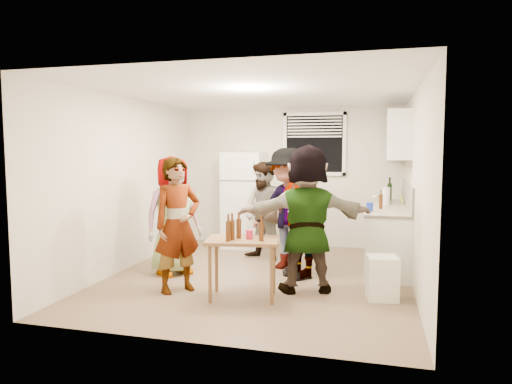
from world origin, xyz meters
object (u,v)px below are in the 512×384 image
(wine_bottle, at_px, (389,201))
(blue_cup, at_px, (370,211))
(red_cup, at_px, (250,239))
(guest_back_left, at_px, (265,260))
(beer_bottle_counter, at_px, (381,209))
(guest_grey, at_px, (174,273))
(serving_table, at_px, (243,298))
(guest_orange, at_px, (306,291))
(refrigerator, at_px, (245,200))
(guest_black, at_px, (300,276))
(guest_back_right, at_px, (287,269))
(trash_bin, at_px, (382,278))
(guest_stripe, at_px, (179,291))
(beer_bottle_table, at_px, (261,241))
(kettle, at_px, (383,203))

(wine_bottle, distance_m, blue_cup, 1.47)
(red_cup, bearing_deg, guest_back_left, 98.01)
(beer_bottle_counter, xyz_separation_m, guest_grey, (-2.82, -0.92, -0.90))
(serving_table, bearing_deg, wine_bottle, 58.49)
(wine_bottle, relative_size, guest_orange, 0.16)
(refrigerator, distance_m, blue_cup, 2.63)
(guest_black, bearing_deg, guest_back_right, 171.50)
(trash_bin, xyz_separation_m, guest_stripe, (-2.43, -0.33, -0.25))
(serving_table, bearing_deg, trash_bin, 13.25)
(beer_bottle_table, bearing_deg, guest_stripe, 174.81)
(wine_bottle, height_order, guest_black, wine_bottle)
(beer_bottle_table, bearing_deg, serving_table, 167.25)
(trash_bin, height_order, red_cup, red_cup)
(blue_cup, bearing_deg, red_cup, -135.12)
(guest_back_left, distance_m, guest_orange, 1.67)
(refrigerator, relative_size, guest_black, 0.98)
(kettle, xyz_separation_m, guest_black, (-1.12, -1.41, -0.90))
(wine_bottle, relative_size, guest_stripe, 0.18)
(trash_bin, bearing_deg, guest_grey, 171.80)
(kettle, xyz_separation_m, wine_bottle, (0.10, 0.32, 0.00))
(trash_bin, bearing_deg, serving_table, -166.75)
(wine_bottle, height_order, beer_bottle_counter, wine_bottle)
(beer_bottle_counter, relative_size, serving_table, 0.25)
(refrigerator, distance_m, guest_orange, 2.89)
(beer_bottle_counter, distance_m, beer_bottle_table, 2.21)
(guest_grey, bearing_deg, blue_cup, -37.75)
(wine_bottle, xyz_separation_m, red_cup, (-1.64, -2.78, -0.20))
(guest_orange, bearing_deg, trash_bin, 157.32)
(wine_bottle, height_order, beer_bottle_table, wine_bottle)
(beer_bottle_counter, bearing_deg, guest_orange, -125.53)
(trash_bin, distance_m, red_cup, 1.61)
(guest_back_left, height_order, guest_black, guest_back_left)
(refrigerator, height_order, red_cup, refrigerator)
(beer_bottle_table, xyz_separation_m, guest_black, (0.26, 1.14, -0.70))
(guest_stripe, height_order, guest_back_left, guest_back_left)
(serving_table, xyz_separation_m, guest_back_right, (0.26, 1.43, 0.00))
(beer_bottle_counter, height_order, blue_cup, beer_bottle_counter)
(blue_cup, distance_m, guest_black, 1.32)
(wine_bottle, distance_m, guest_back_right, 2.19)
(guest_back_left, bearing_deg, beer_bottle_table, -53.14)
(blue_cup, height_order, guest_black, blue_cup)
(refrigerator, bearing_deg, guest_back_right, -52.60)
(kettle, relative_size, beer_bottle_counter, 1.18)
(refrigerator, bearing_deg, beer_bottle_counter, -25.08)
(guest_black, bearing_deg, guest_grey, -123.10)
(kettle, xyz_separation_m, guest_back_left, (-1.81, -0.61, -0.90))
(guest_stripe, height_order, guest_orange, guest_orange)
(guest_back_right, height_order, guest_black, guest_back_right)
(beer_bottle_counter, distance_m, guest_back_right, 1.61)
(guest_stripe, xyz_separation_m, guest_back_right, (1.10, 1.39, 0.00))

